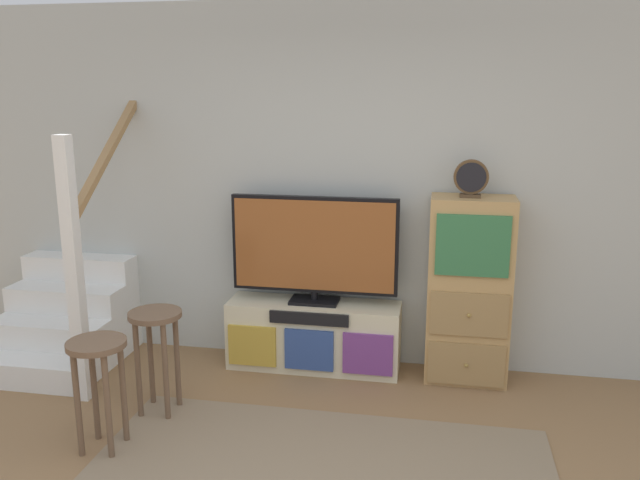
{
  "coord_description": "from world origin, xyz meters",
  "views": [
    {
      "loc": [
        0.6,
        -2.36,
        2.1
      ],
      "look_at": [
        -0.16,
        1.67,
        1.13
      ],
      "focal_mm": 36.68,
      "sensor_mm": 36.0,
      "label": 1
    }
  ],
  "objects_px": {
    "bar_stool_near": "(98,369)",
    "bar_stool_far": "(156,338)",
    "media_console": "(314,336)",
    "television": "(314,247)",
    "desk_clock": "(471,179)",
    "side_cabinet": "(469,291)"
  },
  "relations": [
    {
      "from": "television",
      "to": "desk_clock",
      "type": "distance_m",
      "value": 1.22
    },
    {
      "from": "bar_stool_near",
      "to": "bar_stool_far",
      "type": "height_order",
      "value": "bar_stool_far"
    },
    {
      "from": "side_cabinet",
      "to": "desk_clock",
      "type": "height_order",
      "value": "desk_clock"
    },
    {
      "from": "media_console",
      "to": "television",
      "type": "xyz_separation_m",
      "value": [
        0.0,
        0.02,
        0.68
      ]
    },
    {
      "from": "media_console",
      "to": "bar_stool_near",
      "type": "relative_size",
      "value": 1.91
    },
    {
      "from": "side_cabinet",
      "to": "bar_stool_near",
      "type": "xyz_separation_m",
      "value": [
        -2.13,
        -1.36,
        -0.17
      ]
    },
    {
      "from": "television",
      "to": "bar_stool_near",
      "type": "relative_size",
      "value": 1.83
    },
    {
      "from": "side_cabinet",
      "to": "bar_stool_near",
      "type": "bearing_deg",
      "value": -147.32
    },
    {
      "from": "desk_clock",
      "to": "bar_stool_far",
      "type": "relative_size",
      "value": 0.37
    },
    {
      "from": "side_cabinet",
      "to": "bar_stool_far",
      "type": "bearing_deg",
      "value": -156.04
    },
    {
      "from": "desk_clock",
      "to": "bar_stool_far",
      "type": "distance_m",
      "value": 2.35
    },
    {
      "from": "bar_stool_near",
      "to": "desk_clock",
      "type": "bearing_deg",
      "value": 32.73
    },
    {
      "from": "media_console",
      "to": "television",
      "type": "distance_m",
      "value": 0.68
    },
    {
      "from": "side_cabinet",
      "to": "desk_clock",
      "type": "relative_size",
      "value": 5.18
    },
    {
      "from": "side_cabinet",
      "to": "bar_stool_near",
      "type": "distance_m",
      "value": 2.53
    },
    {
      "from": "desk_clock",
      "to": "bar_stool_near",
      "type": "height_order",
      "value": "desk_clock"
    },
    {
      "from": "media_console",
      "to": "bar_stool_far",
      "type": "xyz_separation_m",
      "value": [
        -0.86,
        -0.87,
        0.26
      ]
    },
    {
      "from": "media_console",
      "to": "television",
      "type": "bearing_deg",
      "value": 90.0
    },
    {
      "from": "desk_clock",
      "to": "side_cabinet",
      "type": "bearing_deg",
      "value": 28.58
    },
    {
      "from": "bar_stool_near",
      "to": "bar_stool_far",
      "type": "xyz_separation_m",
      "value": [
        0.14,
        0.48,
        0.01
      ]
    },
    {
      "from": "bar_stool_near",
      "to": "bar_stool_far",
      "type": "bearing_deg",
      "value": 73.84
    },
    {
      "from": "media_console",
      "to": "bar_stool_far",
      "type": "bearing_deg",
      "value": -134.61
    }
  ]
}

